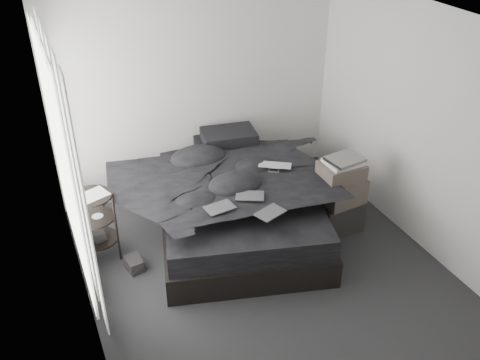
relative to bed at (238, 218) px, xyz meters
name	(u,v)px	position (x,y,z in m)	size (l,w,h in m)	color
floor	(270,277)	(-0.02, -0.91, -0.16)	(3.60, 4.20, 0.01)	#2B2B2D
ceiling	(280,29)	(-0.02, -0.91, 2.44)	(3.60, 4.20, 0.01)	white
wall_back	(198,92)	(-0.02, 1.19, 1.14)	(3.60, 0.01, 2.60)	silver
wall_front	(428,327)	(-0.02, -3.01, 1.14)	(3.60, 0.01, 2.60)	silver
wall_left	(75,214)	(-1.82, -0.91, 1.14)	(0.01, 4.20, 2.60)	silver
wall_right	(430,135)	(1.78, -0.91, 1.14)	(0.01, 4.20, 2.60)	silver
window_left	(62,159)	(-1.80, -0.01, 1.19)	(0.02, 2.00, 2.30)	white
curtain_left	(68,165)	(-1.75, -0.01, 1.12)	(0.06, 2.12, 2.48)	white
bed	(238,218)	(0.00, 0.00, 0.00)	(1.76, 2.32, 0.32)	black
mattress	(238,198)	(0.00, 0.00, 0.28)	(1.69, 2.25, 0.25)	black
duvet	(239,181)	(-0.01, -0.05, 0.54)	(1.71, 1.98, 0.27)	black
pillow_lower	(222,147)	(0.17, 0.89, 0.48)	(0.70, 0.47, 0.16)	black
pillow_upper	(229,136)	(0.24, 0.84, 0.64)	(0.65, 0.45, 0.15)	black
laptop	(275,162)	(0.43, -0.05, 0.69)	(0.37, 0.24, 0.03)	silver
comic_a	(220,201)	(-0.43, -0.53, 0.68)	(0.29, 0.19, 0.01)	black
comic_b	(250,188)	(-0.06, -0.45, 0.69)	(0.29, 0.19, 0.01)	black
comic_c	(270,204)	(0.00, -0.81, 0.69)	(0.29, 0.19, 0.01)	black
side_stand	(96,227)	(-1.58, 0.14, 0.24)	(0.43, 0.43, 0.79)	black
papers	(92,196)	(-1.57, 0.13, 0.64)	(0.30, 0.23, 0.02)	white
floor_books	(134,264)	(-1.30, -0.22, -0.08)	(0.15, 0.22, 0.15)	black
box_lower	(337,214)	(1.08, -0.43, 0.03)	(0.51, 0.40, 0.38)	black
box_mid	(341,190)	(1.09, -0.44, 0.37)	(0.48, 0.38, 0.29)	#554A43
box_upper	(341,172)	(1.07, -0.43, 0.61)	(0.46, 0.37, 0.20)	#554A43
art_book_white	(343,162)	(1.08, -0.43, 0.74)	(0.39, 0.31, 0.04)	silver
art_book_snake	(345,159)	(1.09, -0.44, 0.77)	(0.38, 0.30, 0.04)	silver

